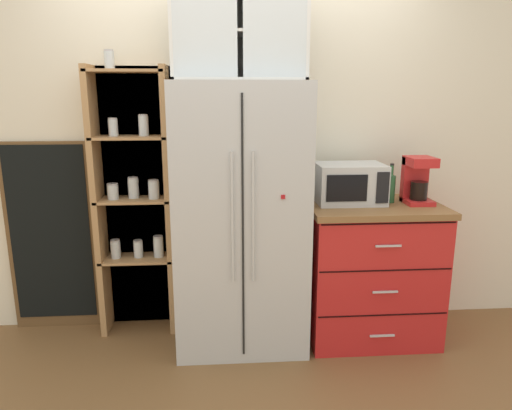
# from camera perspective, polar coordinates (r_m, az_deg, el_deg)

# --- Properties ---
(ground_plane) EXTENTS (10.73, 10.73, 0.00)m
(ground_plane) POSITION_cam_1_polar(r_m,az_deg,el_deg) (3.31, -1.75, -16.34)
(ground_plane) COLOR brown
(wall_back_cream) EXTENTS (5.03, 0.10, 2.55)m
(wall_back_cream) POSITION_cam_1_polar(r_m,az_deg,el_deg) (3.30, -2.21, 6.99)
(wall_back_cream) COLOR silver
(wall_back_cream) RESTS_ON ground
(refrigerator) EXTENTS (0.83, 0.65, 1.72)m
(refrigerator) POSITION_cam_1_polar(r_m,az_deg,el_deg) (3.02, -1.89, -1.62)
(refrigerator) COLOR silver
(refrigerator) RESTS_ON ground
(pantry_shelf_column) EXTENTS (0.56, 0.27, 1.92)m
(pantry_shelf_column) POSITION_cam_1_polar(r_m,az_deg,el_deg) (3.30, -14.59, 0.78)
(pantry_shelf_column) COLOR brown
(pantry_shelf_column) RESTS_ON ground
(counter_cabinet) EXTENTS (0.88, 0.63, 0.94)m
(counter_cabinet) POSITION_cam_1_polar(r_m,az_deg,el_deg) (3.30, 13.79, -7.77)
(counter_cabinet) COLOR red
(counter_cabinet) RESTS_ON ground
(microwave) EXTENTS (0.44, 0.33, 0.26)m
(microwave) POSITION_cam_1_polar(r_m,az_deg,el_deg) (3.14, 11.39, 2.62)
(microwave) COLOR silver
(microwave) RESTS_ON counter_cabinet
(coffee_maker) EXTENTS (0.17, 0.20, 0.31)m
(coffee_maker) POSITION_cam_1_polar(r_m,az_deg,el_deg) (3.24, 19.19, 2.94)
(coffee_maker) COLOR red
(coffee_maker) RESTS_ON counter_cabinet
(mug_sage) EXTENTS (0.11, 0.07, 0.09)m
(mug_sage) POSITION_cam_1_polar(r_m,az_deg,el_deg) (3.22, 13.98, 1.23)
(mug_sage) COLOR #8CA37F
(mug_sage) RESTS_ON counter_cabinet
(bottle_green) EXTENTS (0.06, 0.06, 0.26)m
(bottle_green) POSITION_cam_1_polar(r_m,az_deg,el_deg) (3.22, 16.21, 2.31)
(bottle_green) COLOR #285B33
(bottle_green) RESTS_ON counter_cabinet
(bottle_clear) EXTENTS (0.06, 0.06, 0.26)m
(bottle_clear) POSITION_cam_1_polar(r_m,az_deg,el_deg) (3.15, 14.33, 2.16)
(bottle_clear) COLOR silver
(bottle_clear) RESTS_ON counter_cabinet
(upper_cabinet) EXTENTS (0.80, 0.32, 0.56)m
(upper_cabinet) POSITION_cam_1_polar(r_m,az_deg,el_deg) (2.98, -2.11, 20.28)
(upper_cabinet) COLOR silver
(upper_cabinet) RESTS_ON refrigerator
(chalkboard_menu) EXTENTS (0.60, 0.04, 1.34)m
(chalkboard_menu) POSITION_cam_1_polar(r_m,az_deg,el_deg) (3.55, -23.79, -3.59)
(chalkboard_menu) COLOR brown
(chalkboard_menu) RESTS_ON ground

